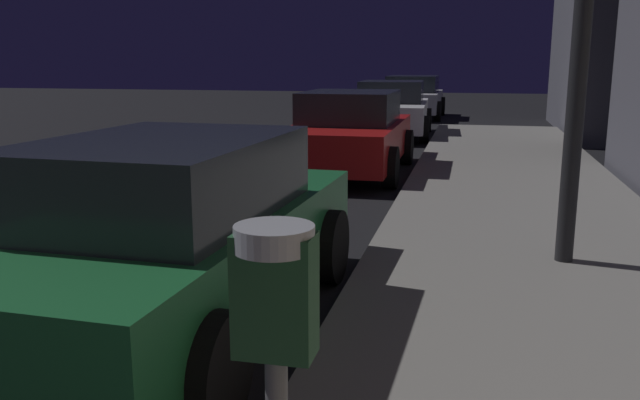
# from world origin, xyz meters

# --- Properties ---
(parking_meter) EXTENTS (0.19, 0.19, 1.44)m
(parking_meter) POSITION_xyz_m (4.53, 0.14, 1.24)
(parking_meter) COLOR #59595B
(parking_meter) RESTS_ON sidewalk
(car_green) EXTENTS (2.06, 4.08, 1.43)m
(car_green) POSITION_xyz_m (2.85, 3.03, 0.72)
(car_green) COLOR #19592D
(car_green) RESTS_ON ground
(car_red) EXTENTS (2.00, 4.08, 1.43)m
(car_red) POSITION_xyz_m (2.85, 10.06, 0.70)
(car_red) COLOR maroon
(car_red) RESTS_ON ground
(car_white) EXTENTS (2.17, 4.18, 1.43)m
(car_white) POSITION_xyz_m (2.85, 15.92, 0.70)
(car_white) COLOR silver
(car_white) RESTS_ON ground
(car_silver) EXTENTS (2.11, 4.01, 1.43)m
(car_silver) POSITION_xyz_m (2.85, 21.76, 0.72)
(car_silver) COLOR #B7B7BF
(car_silver) RESTS_ON ground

